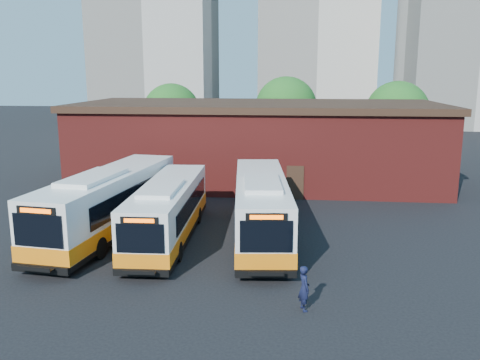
# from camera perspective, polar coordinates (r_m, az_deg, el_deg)

# --- Properties ---
(ground) EXTENTS (220.00, 220.00, 0.00)m
(ground) POSITION_cam_1_polar(r_m,az_deg,el_deg) (22.72, -1.51, -10.62)
(ground) COLOR black
(bus_west) EXTENTS (4.29, 13.53, 3.63)m
(bus_west) POSITION_cam_1_polar(r_m,az_deg,el_deg) (28.57, -14.48, -2.76)
(bus_west) COLOR silver
(bus_west) RESTS_ON ground
(bus_midwest) EXTENTS (2.85, 11.89, 3.22)m
(bus_midwest) POSITION_cam_1_polar(r_m,az_deg,el_deg) (27.15, -8.06, -3.67)
(bus_midwest) COLOR silver
(bus_midwest) RESTS_ON ground
(bus_mideast) EXTENTS (3.83, 12.88, 3.46)m
(bus_mideast) POSITION_cam_1_polar(r_m,az_deg,el_deg) (27.11, 2.37, -3.34)
(bus_mideast) COLOR silver
(bus_mideast) RESTS_ON ground
(transit_worker) EXTENTS (0.61, 0.74, 1.74)m
(transit_worker) POSITION_cam_1_polar(r_m,az_deg,el_deg) (19.45, 7.21, -11.95)
(transit_worker) COLOR black
(transit_worker) RESTS_ON ground
(depot_building) EXTENTS (28.60, 12.60, 6.40)m
(depot_building) POSITION_cam_1_polar(r_m,az_deg,el_deg) (41.25, 2.06, 4.34)
(depot_building) COLOR maroon
(depot_building) RESTS_ON ground
(tree_west) EXTENTS (6.00, 6.00, 7.65)m
(tree_west) POSITION_cam_1_polar(r_m,az_deg,el_deg) (54.47, -7.69, 7.56)
(tree_west) COLOR #382314
(tree_west) RESTS_ON ground
(tree_mid) EXTENTS (6.56, 6.56, 8.36)m
(tree_mid) POSITION_cam_1_polar(r_m,az_deg,el_deg) (54.92, 5.19, 8.11)
(tree_mid) COLOR #382314
(tree_mid) RESTS_ON ground
(tree_east) EXTENTS (6.24, 6.24, 7.96)m
(tree_east) POSITION_cam_1_polar(r_m,az_deg,el_deg) (52.94, 17.22, 7.22)
(tree_east) COLOR #382314
(tree_east) RESTS_ON ground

